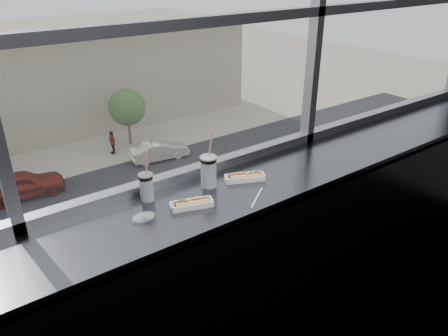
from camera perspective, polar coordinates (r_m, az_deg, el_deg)
wall_back_lower at (r=2.98m, az=-3.97°, el=-10.57°), size 6.00×0.00×6.00m
counter at (r=2.50m, az=-0.92°, el=-4.01°), size 6.00×0.55×0.06m
counter_fascia at (r=2.64m, az=2.49°, el=-16.12°), size 6.00×0.04×1.04m
hotdog_tray_left at (r=2.35m, az=-4.23°, el=-4.62°), size 0.24×0.14×0.06m
hotdog_tray_right at (r=2.62m, az=2.74°, el=-1.15°), size 0.25×0.17×0.06m
soda_cup_left at (r=2.42m, az=-10.11°, el=-2.31°), size 0.08×0.08×0.30m
soda_cup_right at (r=2.52m, az=-2.03°, el=-0.25°), size 0.10×0.10×0.36m
loose_straw at (r=2.44m, az=4.30°, el=-3.90°), size 0.19×0.14×0.01m
wrapper at (r=2.29m, az=-10.48°, el=-6.31°), size 0.11×0.08×0.03m
car_near_e at (r=26.40m, az=3.21°, el=-1.43°), size 3.72×7.27×2.32m
car_far_b at (r=29.00m, az=-24.95°, el=-1.49°), size 3.17×6.79×2.21m
car_far_c at (r=31.71m, az=-8.51°, el=2.67°), size 3.03×5.77×1.84m
car_near_d at (r=23.48m, az=-9.05°, el=-6.09°), size 2.42×5.73×1.90m
pedestrian_d at (r=33.36m, az=-14.42°, el=3.53°), size 0.70×0.94×2.11m
tree_right at (r=34.25m, az=-12.55°, el=7.73°), size 2.84×2.84×4.43m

